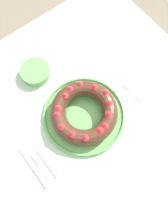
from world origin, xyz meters
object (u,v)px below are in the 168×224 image
(serving_knife, at_px, (36,170))
(napkin, at_px, (144,81))
(fork, at_px, (37,161))
(cake_knife, at_px, (48,162))
(bundt_cake, at_px, (84,112))
(side_bowl, at_px, (35,72))
(serving_dish, at_px, (84,115))

(serving_knife, distance_m, napkin, 0.61)
(fork, relative_size, cake_knife, 1.13)
(napkin, bearing_deg, bundt_cake, 173.02)
(bundt_cake, distance_m, napkin, 0.32)
(bundt_cake, bearing_deg, side_bowl, 99.70)
(serving_dish, xyz_separation_m, side_bowl, (-0.05, 0.29, 0.01))
(bundt_cake, relative_size, cake_knife, 1.71)
(serving_knife, height_order, napkin, serving_knife)
(serving_dish, height_order, fork, serving_dish)
(bundt_cake, height_order, serving_knife, bundt_cake)
(side_bowl, bearing_deg, napkin, -42.14)
(cake_knife, relative_size, side_bowl, 1.22)
(serving_knife, distance_m, cake_knife, 0.06)
(napkin, bearing_deg, cake_knife, -177.10)
(cake_knife, height_order, napkin, cake_knife)
(serving_knife, bearing_deg, serving_dish, 13.35)
(serving_dish, bearing_deg, serving_knife, -168.06)
(side_bowl, distance_m, napkin, 0.50)
(fork, xyz_separation_m, napkin, (0.59, -0.01, -0.00))
(serving_dish, height_order, bundt_cake, bundt_cake)
(side_bowl, relative_size, napkin, 0.76)
(side_bowl, bearing_deg, serving_dish, -80.29)
(fork, xyz_separation_m, side_bowl, (0.22, 0.33, 0.02))
(bundt_cake, bearing_deg, napkin, -6.98)
(serving_dish, distance_m, fork, 0.27)
(fork, distance_m, napkin, 0.59)
(cake_knife, bearing_deg, side_bowl, 58.88)
(serving_dish, distance_m, serving_knife, 0.30)
(serving_knife, height_order, side_bowl, side_bowl)
(bundt_cake, xyz_separation_m, napkin, (0.32, -0.04, -0.05))
(cake_knife, bearing_deg, bundt_cake, 11.87)
(bundt_cake, relative_size, fork, 1.52)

